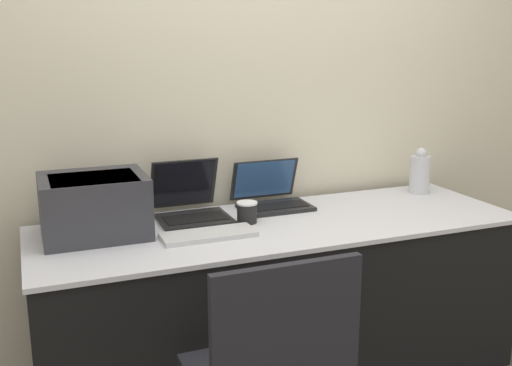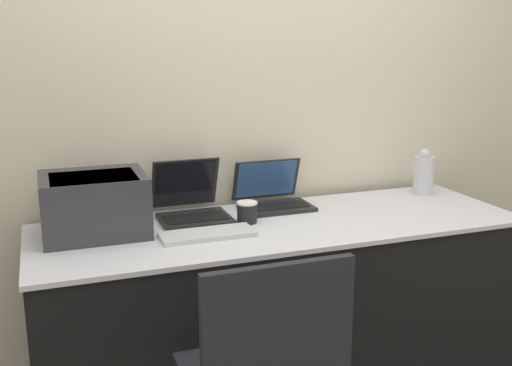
# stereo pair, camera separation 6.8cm
# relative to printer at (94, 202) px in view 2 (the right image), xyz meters

# --- Properties ---
(wall_back) EXTENTS (8.00, 0.05, 2.60)m
(wall_back) POSITION_rel_printer_xyz_m (0.78, 0.32, 0.42)
(wall_back) COLOR beige
(wall_back) RESTS_ON ground_plane
(table) EXTENTS (2.15, 0.71, 0.74)m
(table) POSITION_rel_printer_xyz_m (0.78, -0.12, -0.51)
(table) COLOR black
(table) RESTS_ON ground_plane
(printer) EXTENTS (0.42, 0.35, 0.25)m
(printer) POSITION_rel_printer_xyz_m (0.00, 0.00, 0.00)
(printer) COLOR #333338
(printer) RESTS_ON table
(laptop_left) EXTENTS (0.31, 0.36, 0.25)m
(laptop_left) POSITION_rel_printer_xyz_m (0.43, 0.10, -0.08)
(laptop_left) COLOR black
(laptop_left) RESTS_ON table
(laptop_right) EXTENTS (0.33, 0.29, 0.22)m
(laptop_right) POSITION_rel_printer_xyz_m (0.84, 0.13, -0.09)
(laptop_right) COLOR black
(laptop_right) RESTS_ON table
(external_keyboard) EXTENTS (0.39, 0.15, 0.02)m
(external_keyboard) POSITION_rel_printer_xyz_m (0.42, -0.19, -0.13)
(external_keyboard) COLOR silver
(external_keyboard) RESTS_ON table
(coffee_cup) EXTENTS (0.09, 0.09, 0.09)m
(coffee_cup) POSITION_rel_printer_xyz_m (0.64, -0.07, -0.09)
(coffee_cup) COLOR black
(coffee_cup) RESTS_ON table
(metal_pitcher) EXTENTS (0.11, 0.11, 0.24)m
(metal_pitcher) POSITION_rel_printer_xyz_m (1.67, 0.09, -0.03)
(metal_pitcher) COLOR silver
(metal_pitcher) RESTS_ON table
(chair) EXTENTS (0.47, 0.42, 0.91)m
(chair) POSITION_rel_printer_xyz_m (0.43, -0.85, -0.36)
(chair) COLOR black
(chair) RESTS_ON ground_plane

